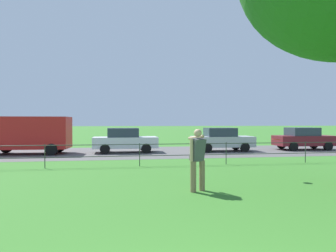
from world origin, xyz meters
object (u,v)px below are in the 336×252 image
object	(u,v)px
person_thrower	(197,158)
panel_van_far_right	(26,133)
frisbee	(276,139)
car_silver_right	(222,139)
car_white_left	(125,140)
car_maroon_far_left	(304,138)

from	to	relation	value
person_thrower	panel_van_far_right	xyz separation A→B (m)	(-7.76, 10.86, 0.34)
frisbee	car_silver_right	bearing A→B (deg)	81.89
panel_van_far_right	car_silver_right	size ratio (longest dim) A/B	1.26
person_thrower	car_white_left	xyz separation A→B (m)	(-1.93, 10.99, -0.15)
frisbee	car_silver_right	size ratio (longest dim) A/B	0.09
frisbee	panel_van_far_right	bearing A→B (deg)	138.59
car_silver_right	person_thrower	bearing A→B (deg)	-112.11
frisbee	car_maroon_far_left	distance (m)	12.19
frisbee	panel_van_far_right	size ratio (longest dim) A/B	0.07
frisbee	car_silver_right	xyz separation A→B (m)	(1.36, 9.54, -0.56)
car_white_left	car_silver_right	bearing A→B (deg)	-1.08
person_thrower	panel_van_far_right	distance (m)	13.35
panel_van_far_right	car_white_left	distance (m)	5.85
person_thrower	car_maroon_far_left	bearing A→B (deg)	46.66
person_thrower	car_maroon_far_left	xyz separation A→B (m)	(10.41, 11.03, -0.15)
car_white_left	car_maroon_far_left	world-z (taller)	same
panel_van_far_right	car_white_left	bearing A→B (deg)	1.24
panel_van_far_right	car_white_left	size ratio (longest dim) A/B	1.25
person_thrower	panel_van_far_right	size ratio (longest dim) A/B	0.34
panel_van_far_right	car_maroon_far_left	xyz separation A→B (m)	(18.16, 0.17, -0.49)
frisbee	car_white_left	xyz separation A→B (m)	(-4.98, 9.66, -0.56)
car_maroon_far_left	frisbee	bearing A→B (deg)	-127.15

